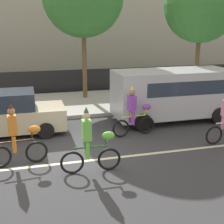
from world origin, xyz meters
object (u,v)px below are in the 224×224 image
(parade_cyclist_orange, at_px, (18,138))
(parked_car_beige, at_px, (9,114))
(parked_van_silver, at_px, (174,91))
(parade_cyclist_purple, at_px, (134,114))
(parade_cyclist_lime, at_px, (91,144))

(parade_cyclist_orange, relative_size, parked_car_beige, 0.47)
(parade_cyclist_orange, bearing_deg, parked_van_silver, 24.78)
(parade_cyclist_purple, xyz_separation_m, parked_van_silver, (2.26, 1.41, 0.44))
(parade_cyclist_lime, xyz_separation_m, parked_van_silver, (4.41, 3.95, 0.44))
(parade_cyclist_orange, xyz_separation_m, parked_van_silver, (6.38, 2.95, 0.44))
(parade_cyclist_orange, distance_m, parade_cyclist_lime, 2.21)
(parade_cyclist_lime, bearing_deg, parade_cyclist_purple, 49.79)
(parade_cyclist_lime, height_order, parked_car_beige, parade_cyclist_lime)
(parked_van_silver, bearing_deg, parade_cyclist_orange, -155.22)
(parade_cyclist_orange, bearing_deg, parked_car_beige, 97.61)
(parade_cyclist_orange, xyz_separation_m, parade_cyclist_purple, (4.12, 1.53, 0.00))
(parade_cyclist_orange, distance_m, parked_van_silver, 7.04)
(parked_van_silver, height_order, parked_car_beige, parked_van_silver)
(parked_van_silver, bearing_deg, parade_cyclist_purple, -148.07)
(parade_cyclist_lime, height_order, parade_cyclist_purple, same)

